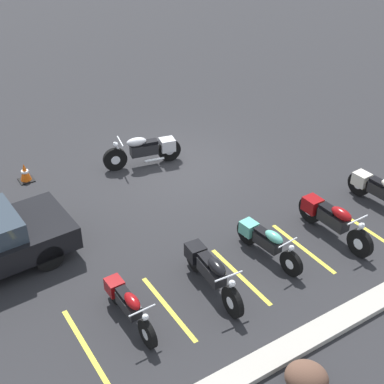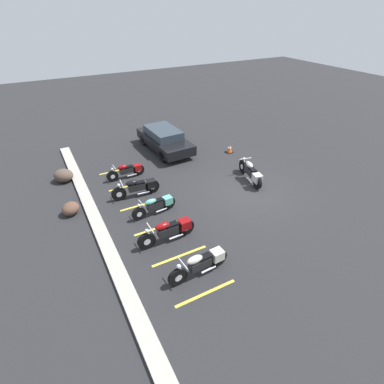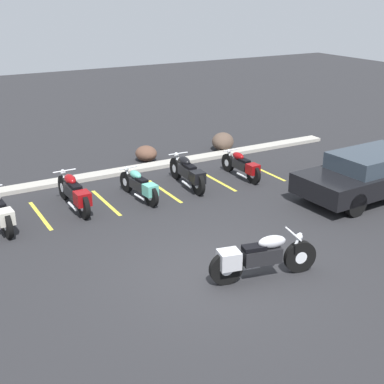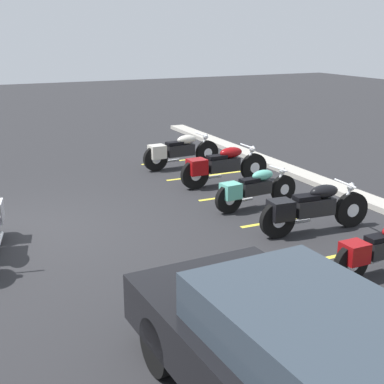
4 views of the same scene
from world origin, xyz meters
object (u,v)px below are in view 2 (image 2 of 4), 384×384
at_px(motorcycle_silver_featured, 251,172).
at_px(landscape_rock_0, 63,175).
at_px(parked_bike_4, 127,170).
at_px(landscape_rock_1, 71,209).
at_px(parked_bike_2, 156,205).
at_px(parked_bike_3, 138,187).
at_px(parked_bike_0, 202,263).
at_px(parked_bike_1, 169,230).
at_px(car_black, 164,139).
at_px(traffic_cone, 229,148).

bearing_deg(motorcycle_silver_featured, landscape_rock_0, 73.67).
relative_size(parked_bike_4, landscape_rock_1, 2.60).
height_order(parked_bike_2, parked_bike_3, parked_bike_3).
bearing_deg(parked_bike_2, motorcycle_silver_featured, 177.54).
bearing_deg(parked_bike_0, landscape_rock_0, -73.60).
height_order(parked_bike_3, landscape_rock_0, parked_bike_3).
distance_m(parked_bike_1, parked_bike_3, 3.44).
bearing_deg(parked_bike_4, landscape_rock_0, -22.78).
height_order(parked_bike_1, landscape_rock_1, parked_bike_1).
xyz_separation_m(parked_bike_0, parked_bike_3, (5.40, 0.21, 0.00)).
height_order(parked_bike_0, landscape_rock_1, parked_bike_0).
xyz_separation_m(car_black, traffic_cone, (-2.16, -3.21, -0.43)).
bearing_deg(traffic_cone, landscape_rock_0, 83.18).
bearing_deg(car_black, parked_bike_1, -25.20).
bearing_deg(landscape_rock_1, parked_bike_3, -90.48).
bearing_deg(landscape_rock_1, parked_bike_2, -117.67).
xyz_separation_m(parked_bike_0, car_black, (9.48, -2.91, 0.22)).
relative_size(landscape_rock_0, traffic_cone, 1.76).
xyz_separation_m(parked_bike_0, parked_bike_4, (7.26, 0.11, -0.05)).
bearing_deg(parked_bike_3, car_black, -123.63).
bearing_deg(parked_bike_4, landscape_rock_1, 29.72).
bearing_deg(parked_bike_2, car_black, -122.56).
distance_m(parked_bike_3, car_black, 5.14).
bearing_deg(parked_bike_1, parked_bike_3, -91.36).
bearing_deg(landscape_rock_0, parked_bike_2, -147.19).
distance_m(car_black, landscape_rock_0, 6.03).
xyz_separation_m(parked_bike_4, traffic_cone, (0.06, -6.23, -0.16)).
relative_size(parked_bike_0, parked_bike_2, 1.11).
distance_m(parked_bike_3, parked_bike_4, 1.86).
relative_size(parked_bike_4, landscape_rock_0, 2.08).
xyz_separation_m(parked_bike_0, traffic_cone, (7.32, -6.11, -0.21)).
bearing_deg(parked_bike_2, landscape_rock_0, -62.65).
height_order(landscape_rock_1, traffic_cone, landscape_rock_1).
height_order(car_black, traffic_cone, car_black).
height_order(motorcycle_silver_featured, parked_bike_3, motorcycle_silver_featured).
distance_m(parked_bike_0, landscape_rock_1, 6.30).
relative_size(motorcycle_silver_featured, traffic_cone, 4.31).
distance_m(parked_bike_4, landscape_rock_0, 3.12).
relative_size(motorcycle_silver_featured, parked_bike_4, 1.18).
xyz_separation_m(parked_bike_1, landscape_rock_1, (3.46, 2.96, -0.21)).
xyz_separation_m(parked_bike_2, parked_bike_4, (3.50, 0.10, -0.01)).
relative_size(landscape_rock_0, landscape_rock_1, 1.25).
relative_size(parked_bike_3, parked_bike_4, 1.14).
distance_m(motorcycle_silver_featured, parked_bike_0, 6.52).
height_order(parked_bike_3, traffic_cone, parked_bike_3).
relative_size(parked_bike_2, landscape_rock_1, 2.66).
height_order(parked_bike_1, parked_bike_3, parked_bike_1).
xyz_separation_m(motorcycle_silver_featured, parked_bike_1, (-2.07, 5.35, -0.01)).
bearing_deg(parked_bike_1, parked_bike_4, -92.34).
bearing_deg(car_black, parked_bike_2, -29.62).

